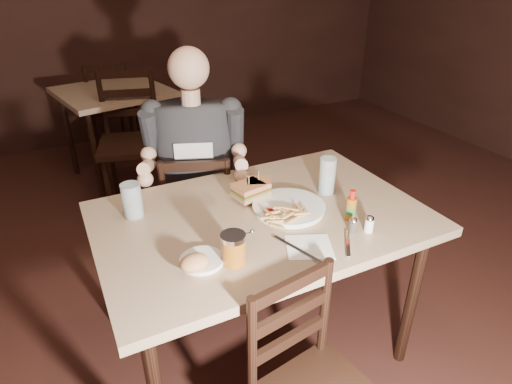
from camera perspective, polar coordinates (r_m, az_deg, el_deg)
name	(u,v)px	position (r m, az deg, el deg)	size (l,w,h in m)	color
room_shell	(355,64)	(1.41, 13.12, 16.28)	(7.00, 7.00, 7.00)	black
main_table	(261,229)	(1.78, 0.72, -5.01)	(1.31, 0.87, 0.77)	tan
bg_table	(114,100)	(3.73, -18.44, 11.50)	(0.95, 0.95, 0.77)	tan
chair_far	(200,217)	(2.41, -7.52, -3.30)	(0.39, 0.43, 0.84)	black
bg_chair_far	(107,110)	(4.32, -19.27, 10.32)	(0.41, 0.45, 0.90)	black
bg_chair_near	(132,144)	(3.28, -16.26, 6.11)	(0.46, 0.50, 0.99)	black
diner	(194,142)	(2.16, -8.32, 6.61)	(0.52, 0.41, 0.90)	#29272B
dinner_plate	(289,208)	(1.78, 4.39, -2.14)	(0.29, 0.29, 0.02)	white
sandwich_left	(259,183)	(1.85, 0.36, 1.27)	(0.10, 0.08, 0.09)	#B87D50
sandwich_right	(249,186)	(1.81, -0.95, 0.84)	(0.12, 0.10, 0.10)	#B87D50
fries_pile	(286,214)	(1.68, 3.97, -2.93)	(0.22, 0.16, 0.04)	#DEA357
ketchup_dollop	(269,211)	(1.72, 1.72, -2.57)	(0.05, 0.05, 0.01)	maroon
glass_left	(132,200)	(1.77, -16.18, -1.09)	(0.08, 0.08, 0.14)	silver
glass_right	(327,176)	(1.90, 9.48, 2.18)	(0.07, 0.07, 0.16)	silver
hot_sauce	(351,205)	(1.72, 12.59, -1.71)	(0.04, 0.04, 0.13)	#944E11
salt_shaker	(369,224)	(1.68, 14.85, -4.18)	(0.03, 0.03, 0.06)	white
pepper_shaker	(353,225)	(1.66, 12.80, -4.37)	(0.03, 0.03, 0.06)	#38332D
syrup_dispenser	(233,249)	(1.46, -3.04, -7.53)	(0.09, 0.09, 0.11)	#944E11
napkin	(309,247)	(1.57, 7.08, -7.27)	(0.16, 0.15, 0.00)	white
knife	(297,249)	(1.54, 5.46, -7.58)	(0.01, 0.22, 0.01)	silver
fork	(348,243)	(1.60, 12.18, -6.67)	(0.01, 0.17, 0.01)	silver
side_plate	(202,261)	(1.49, -7.21, -9.15)	(0.15, 0.15, 0.01)	white
bread_roll	(194,263)	(1.43, -8.24, -9.31)	(0.10, 0.08, 0.06)	tan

